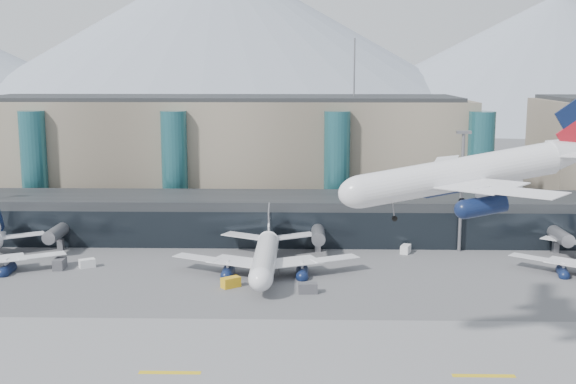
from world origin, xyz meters
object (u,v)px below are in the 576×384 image
(veh_c, at_px, (308,288))
(veh_h, at_px, (231,282))
(veh_f, at_px, (60,264))
(hero_jet, at_px, (485,162))
(jet_parked_mid, at_px, (266,247))
(veh_a, at_px, (87,263))
(veh_d, at_px, (406,249))
(lightmast_mid, at_px, (462,184))

(veh_c, bearing_deg, veh_h, 163.00)
(veh_f, bearing_deg, veh_c, -109.32)
(veh_c, bearing_deg, hero_jet, -57.27)
(veh_f, relative_size, veh_h, 1.10)
(jet_parked_mid, distance_m, veh_a, 35.25)
(jet_parked_mid, relative_size, veh_c, 11.61)
(veh_d, bearing_deg, veh_c, 165.48)
(hero_jet, relative_size, jet_parked_mid, 0.97)
(hero_jet, xyz_separation_m, veh_f, (-70.18, 43.19, -25.76))
(veh_h, bearing_deg, veh_c, -49.35)
(veh_f, height_order, veh_h, veh_f)
(veh_c, height_order, veh_h, veh_h)
(hero_jet, height_order, jet_parked_mid, hero_jet)
(hero_jet, distance_m, veh_c, 44.85)
(veh_a, xyz_separation_m, veh_c, (43.04, -15.12, 0.06))
(veh_a, bearing_deg, jet_parked_mid, -32.23)
(lightmast_mid, bearing_deg, hero_jet, -99.72)
(veh_f, distance_m, veh_h, 36.06)
(hero_jet, bearing_deg, veh_h, 129.10)
(jet_parked_mid, relative_size, veh_h, 11.38)
(hero_jet, xyz_separation_m, veh_a, (-65.18, 44.30, -25.94))
(hero_jet, height_order, veh_d, hero_jet)
(veh_d, bearing_deg, veh_h, 147.83)
(lightmast_mid, xyz_separation_m, veh_c, (-32.20, -29.58, -13.52))
(lightmast_mid, bearing_deg, jet_parked_mid, -158.54)
(hero_jet, height_order, veh_f, hero_jet)
(jet_parked_mid, distance_m, veh_c, 16.35)
(veh_d, distance_m, veh_f, 69.99)
(veh_a, bearing_deg, veh_c, -49.38)
(lightmast_mid, height_order, veh_f, lightmast_mid)
(veh_f, bearing_deg, jet_parked_mid, -93.40)
(lightmast_mid, distance_m, veh_c, 45.77)
(veh_d, bearing_deg, lightmast_mid, -57.95)
(veh_c, distance_m, veh_d, 34.44)
(lightmast_mid, bearing_deg, veh_c, -137.43)
(jet_parked_mid, bearing_deg, veh_a, 87.73)
(veh_c, xyz_separation_m, veh_f, (-48.04, 14.01, 0.12))
(lightmast_mid, height_order, veh_d, lightmast_mid)
(lightmast_mid, xyz_separation_m, veh_h, (-45.89, -26.54, -13.51))
(hero_jet, bearing_deg, jet_parked_mid, 116.13)
(veh_a, distance_m, veh_c, 45.62)
(veh_d, height_order, veh_h, veh_h)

